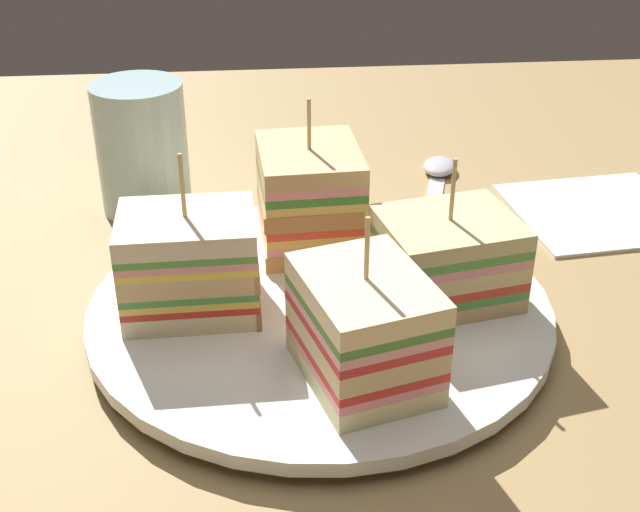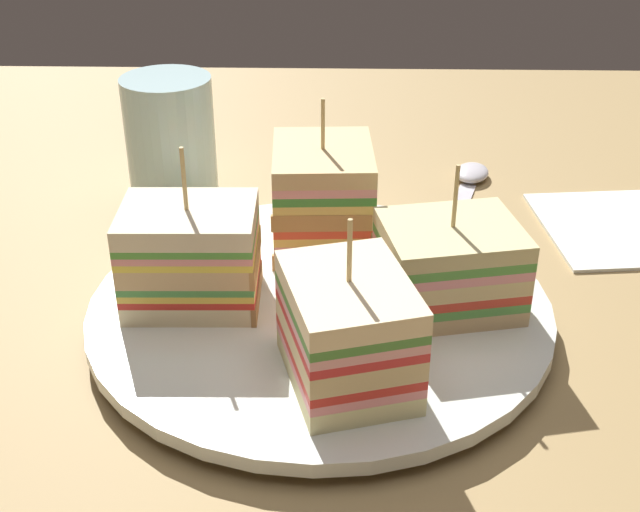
# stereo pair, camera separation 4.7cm
# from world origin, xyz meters

# --- Properties ---
(ground_plane) EXTENTS (1.27, 0.98, 0.02)m
(ground_plane) POSITION_xyz_m (0.00, 0.00, -0.01)
(ground_plane) COLOR #9A7E4E
(plate) EXTENTS (0.26, 0.26, 0.01)m
(plate) POSITION_xyz_m (0.00, 0.00, 0.01)
(plate) COLOR silver
(plate) RESTS_ON ground_plane
(sandwich_wedge_0) EXTENTS (0.09, 0.08, 0.09)m
(sandwich_wedge_0) POSITION_xyz_m (0.07, 0.00, 0.04)
(sandwich_wedge_0) COLOR #D7B680
(sandwich_wedge_0) RESTS_ON plate
(sandwich_wedge_1) EXTENTS (0.06, 0.08, 0.10)m
(sandwich_wedge_1) POSITION_xyz_m (-0.00, 0.07, 0.05)
(sandwich_wedge_1) COLOR beige
(sandwich_wedge_1) RESTS_ON plate
(sandwich_wedge_2) EXTENTS (0.08, 0.06, 0.09)m
(sandwich_wedge_2) POSITION_xyz_m (-0.07, 0.00, 0.04)
(sandwich_wedge_2) COLOR beige
(sandwich_wedge_2) RESTS_ON plate
(sandwich_wedge_3) EXTENTS (0.07, 0.09, 0.09)m
(sandwich_wedge_3) POSITION_xyz_m (0.02, -0.07, 0.04)
(sandwich_wedge_3) COLOR beige
(sandwich_wedge_3) RESTS_ON plate
(salad_garnish) EXTENTS (0.06, 0.06, 0.02)m
(salad_garnish) POSITION_xyz_m (0.07, 0.06, 0.02)
(salad_garnish) COLOR #5FAB3F
(salad_garnish) RESTS_ON plate
(spoon) EXTENTS (0.06, 0.15, 0.01)m
(spoon) POSITION_xyz_m (0.11, 0.19, 0.00)
(spoon) COLOR silver
(spoon) RESTS_ON ground_plane
(napkin) EXTENTS (0.13, 0.13, 0.01)m
(napkin) POSITION_xyz_m (0.22, 0.12, 0.00)
(napkin) COLOR white
(napkin) RESTS_ON ground_plane
(drinking_glass) EXTENTS (0.06, 0.06, 0.09)m
(drinking_glass) POSITION_xyz_m (-0.11, 0.16, 0.04)
(drinking_glass) COLOR silver
(drinking_glass) RESTS_ON ground_plane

